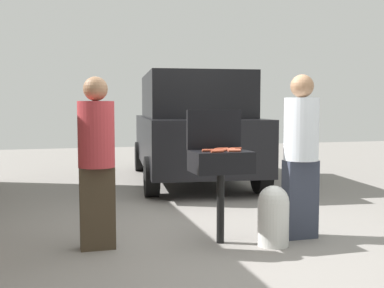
# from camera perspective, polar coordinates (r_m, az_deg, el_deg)

# --- Properties ---
(ground_plane) EXTENTS (24.00, 24.00, 0.00)m
(ground_plane) POSITION_cam_1_polar(r_m,az_deg,el_deg) (5.14, 4.36, -11.48)
(ground_plane) COLOR gray
(bbq_grill) EXTENTS (0.60, 0.44, 0.96)m
(bbq_grill) POSITION_cam_1_polar(r_m,az_deg,el_deg) (4.88, 3.48, -2.55)
(bbq_grill) COLOR black
(bbq_grill) RESTS_ON ground
(grill_lid_open) EXTENTS (0.60, 0.05, 0.42)m
(grill_lid_open) POSITION_cam_1_polar(r_m,az_deg,el_deg) (5.05, 2.68, 1.75)
(grill_lid_open) COLOR black
(grill_lid_open) RESTS_ON bbq_grill
(hot_dog_0) EXTENTS (0.13, 0.04, 0.03)m
(hot_dog_0) POSITION_cam_1_polar(r_m,az_deg,el_deg) (4.98, 3.71, -0.57)
(hot_dog_0) COLOR #B74C33
(hot_dog_0) RESTS_ON bbq_grill
(hot_dog_1) EXTENTS (0.13, 0.03, 0.03)m
(hot_dog_1) POSITION_cam_1_polar(r_m,az_deg,el_deg) (4.78, 3.31, -0.77)
(hot_dog_1) COLOR #B74C33
(hot_dog_1) RESTS_ON bbq_grill
(hot_dog_2) EXTENTS (0.13, 0.04, 0.03)m
(hot_dog_2) POSITION_cam_1_polar(r_m,az_deg,el_deg) (4.77, 5.17, -0.80)
(hot_dog_2) COLOR #C6593D
(hot_dog_2) RESTS_ON bbq_grill
(hot_dog_3) EXTENTS (0.13, 0.03, 0.03)m
(hot_dog_3) POSITION_cam_1_polar(r_m,az_deg,el_deg) (4.68, 3.07, -0.88)
(hot_dog_3) COLOR #AD4228
(hot_dog_3) RESTS_ON bbq_grill
(hot_dog_4) EXTENTS (0.13, 0.03, 0.03)m
(hot_dog_4) POSITION_cam_1_polar(r_m,az_deg,el_deg) (4.88, 4.48, -0.67)
(hot_dog_4) COLOR #C6593D
(hot_dog_4) RESTS_ON bbq_grill
(hot_dog_5) EXTENTS (0.13, 0.04, 0.03)m
(hot_dog_5) POSITION_cam_1_polar(r_m,az_deg,el_deg) (5.01, 5.26, -0.55)
(hot_dog_5) COLOR #AD4228
(hot_dog_5) RESTS_ON bbq_grill
(hot_dog_6) EXTENTS (0.13, 0.04, 0.03)m
(hot_dog_6) POSITION_cam_1_polar(r_m,az_deg,el_deg) (4.84, 5.04, -0.72)
(hot_dog_6) COLOR #C6593D
(hot_dog_6) RESTS_ON bbq_grill
(hot_dog_7) EXTENTS (0.13, 0.03, 0.03)m
(hot_dog_7) POSITION_cam_1_polar(r_m,az_deg,el_deg) (4.78, 2.00, -0.76)
(hot_dog_7) COLOR #AD4228
(hot_dog_7) RESTS_ON bbq_grill
(hot_dog_8) EXTENTS (0.13, 0.04, 0.03)m
(hot_dog_8) POSITION_cam_1_polar(r_m,az_deg,el_deg) (4.91, 3.41, -0.64)
(hot_dog_8) COLOR #AD4228
(hot_dog_8) RESTS_ON bbq_grill
(propane_tank) EXTENTS (0.32, 0.32, 0.62)m
(propane_tank) POSITION_cam_1_polar(r_m,az_deg,el_deg) (4.94, 9.79, -8.36)
(propane_tank) COLOR silver
(propane_tank) RESTS_ON ground
(person_left) EXTENTS (0.36, 0.36, 1.71)m
(person_left) POSITION_cam_1_polar(r_m,az_deg,el_deg) (4.75, -11.44, -1.46)
(person_left) COLOR #3F3323
(person_left) RESTS_ON ground
(person_right) EXTENTS (0.37, 0.37, 1.76)m
(person_right) POSITION_cam_1_polar(r_m,az_deg,el_deg) (5.18, 13.01, -0.71)
(person_right) COLOR #333847
(person_right) RESTS_ON ground
(parked_minivan) EXTENTS (2.42, 4.58, 2.02)m
(parked_minivan) POSITION_cam_1_polar(r_m,az_deg,el_deg) (8.99, 0.05, 2.02)
(parked_minivan) COLOR black
(parked_minivan) RESTS_ON ground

